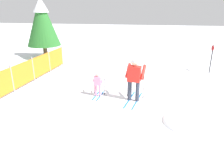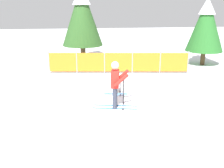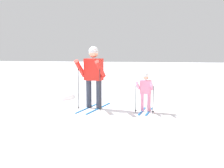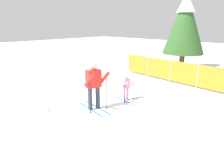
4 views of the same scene
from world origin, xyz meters
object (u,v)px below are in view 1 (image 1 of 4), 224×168
Objects in this scene: safety_fence at (23,74)px; trail_marker at (212,56)px; skier_adult at (134,75)px; skier_child at (98,82)px; conifer_far at (42,20)px.

trail_marker is at bearing -69.30° from safety_fence.
skier_adult reaches higher than skier_child.
skier_adult is 1.51m from skier_child.
skier_child is 0.14× the size of safety_fence.
conifer_far is (6.08, 6.32, 1.46)m from skier_adult.
conifer_far is at bearing 78.93° from trail_marker.
skier_adult reaches higher than trail_marker.
safety_fence is at bearing 110.70° from trail_marker.
safety_fence is 5.79m from conifer_far.
skier_adult is 1.65× the size of skier_child.
skier_child is 3.54m from safety_fence.
trail_marker is (3.31, -8.75, 0.33)m from safety_fence.
conifer_far is at bearing 46.20° from skier_child.
conifer_far reaches higher than trail_marker.
skier_adult is 5.60m from trail_marker.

